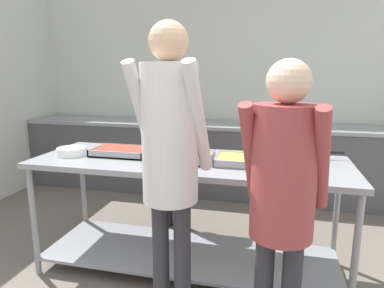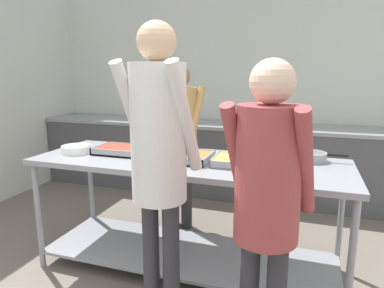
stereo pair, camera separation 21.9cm
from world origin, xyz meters
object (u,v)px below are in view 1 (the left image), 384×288
(plate_stack, at_px, (72,151))
(guest_serving_right, at_px, (283,184))
(cook_behind_counter, at_px, (174,130))
(guest_serving_left, at_px, (170,147))
(serving_tray_greens, at_px, (181,157))
(sauce_pan, at_px, (309,154))
(serving_tray_roast, at_px, (247,161))
(serving_tray_vegetables, at_px, (122,152))
(water_bottle, at_px, (154,112))

(plate_stack, distance_m, guest_serving_right, 1.73)
(cook_behind_counter, bearing_deg, guest_serving_left, -73.95)
(serving_tray_greens, bearing_deg, guest_serving_left, -79.45)
(serving_tray_greens, bearing_deg, sauce_pan, 16.63)
(serving_tray_roast, xyz_separation_m, guest_serving_left, (-0.37, -0.62, 0.21))
(guest_serving_left, bearing_deg, sauce_pan, 48.11)
(serving_tray_vegetables, distance_m, guest_serving_right, 1.44)
(sauce_pan, bearing_deg, guest_serving_left, -131.89)
(serving_tray_vegetables, relative_size, serving_tray_roast, 1.02)
(serving_tray_greens, height_order, sauce_pan, sauce_pan)
(guest_serving_right, bearing_deg, water_bottle, 122.13)
(serving_tray_vegetables, distance_m, serving_tray_roast, 0.99)
(sauce_pan, relative_size, guest_serving_right, 0.23)
(guest_serving_right, distance_m, water_bottle, 2.97)
(serving_tray_vegetables, height_order, cook_behind_counter, cook_behind_counter)
(plate_stack, bearing_deg, serving_tray_greens, 3.61)
(sauce_pan, height_order, water_bottle, water_bottle)
(sauce_pan, bearing_deg, cook_behind_counter, 159.78)
(serving_tray_vegetables, bearing_deg, guest_serving_right, -32.14)
(serving_tray_roast, xyz_separation_m, guest_serving_right, (0.23, -0.70, 0.08))
(sauce_pan, bearing_deg, guest_serving_right, -101.90)
(serving_tray_greens, relative_size, water_bottle, 1.79)
(serving_tray_vegetables, bearing_deg, serving_tray_greens, -5.94)
(serving_tray_vegetables, xyz_separation_m, water_bottle, (-0.36, 1.75, 0.11))
(cook_behind_counter, bearing_deg, sauce_pan, -20.22)
(water_bottle, bearing_deg, plate_stack, -90.46)
(serving_tray_greens, relative_size, guest_serving_right, 0.29)
(guest_serving_right, bearing_deg, sauce_pan, 78.10)
(serving_tray_vegetables, height_order, guest_serving_left, guest_serving_left)
(sauce_pan, xyz_separation_m, water_bottle, (-1.79, 1.53, 0.10))
(plate_stack, bearing_deg, sauce_pan, 10.46)
(plate_stack, xyz_separation_m, guest_serving_left, (0.99, -0.57, 0.21))
(serving_tray_roast, height_order, guest_serving_left, guest_serving_left)
(serving_tray_greens, distance_m, cook_behind_counter, 0.77)
(guest_serving_left, bearing_deg, water_bottle, 111.86)
(sauce_pan, relative_size, guest_serving_left, 0.20)
(serving_tray_greens, xyz_separation_m, guest_serving_right, (0.72, -0.71, 0.08))
(serving_tray_greens, xyz_separation_m, water_bottle, (-0.86, 1.80, 0.11))
(serving_tray_greens, height_order, water_bottle, water_bottle)
(serving_tray_roast, bearing_deg, guest_serving_left, -121.06)
(guest_serving_left, bearing_deg, serving_tray_roast, 58.94)
(plate_stack, distance_m, serving_tray_vegetables, 0.39)
(plate_stack, relative_size, water_bottle, 0.91)
(serving_tray_greens, distance_m, serving_tray_roast, 0.49)
(plate_stack, bearing_deg, cook_behind_counter, 52.16)
(serving_tray_roast, bearing_deg, plate_stack, -178.03)
(serving_tray_vegetables, bearing_deg, plate_stack, -164.28)
(serving_tray_vegetables, xyz_separation_m, serving_tray_roast, (0.99, -0.06, 0.00))
(plate_stack, xyz_separation_m, guest_serving_right, (1.60, -0.66, 0.07))
(plate_stack, xyz_separation_m, serving_tray_vegetables, (0.38, 0.11, -0.00))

